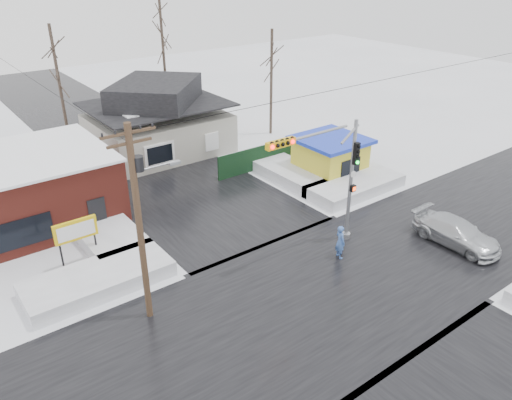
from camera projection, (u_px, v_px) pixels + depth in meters
ground at (333, 288)px, 24.21m from camera, size 120.00×120.00×0.00m
road_ns at (333, 288)px, 24.21m from camera, size 10.00×120.00×0.02m
road_ew at (333, 288)px, 24.21m from camera, size 120.00×10.00×0.02m
snowbank_nw at (98, 279)px, 24.21m from camera, size 7.00×3.00×0.80m
snowbank_ne at (355, 186)px, 33.88m from camera, size 7.00×3.00×0.80m
snowbank_nside_w at (100, 226)px, 28.86m from camera, size 3.00×8.00×0.80m
snowbank_nside_e at (285, 170)px, 36.39m from camera, size 3.00×8.00×0.80m
traffic_signal at (332, 171)px, 25.62m from camera, size 6.05×0.68×7.00m
utility_pole at (140, 215)px, 20.18m from camera, size 3.15×0.44×9.00m
brick_building at (3, 194)px, 28.83m from camera, size 12.20×8.20×4.12m
marquee_sign at (76, 231)px, 25.32m from camera, size 2.20×0.21×2.55m
house at (158, 120)px, 39.87m from camera, size 10.40×8.40×5.76m
kiosk at (330, 157)px, 35.82m from camera, size 4.60×4.60×2.88m
fence at (263, 157)px, 37.33m from camera, size 8.00×0.12×1.80m
tree_far_left at (54, 52)px, 37.13m from camera, size 3.00×3.00×10.00m
tree_far_mid at (161, 18)px, 43.23m from camera, size 3.00×3.00×12.00m
tree_far_right at (272, 52)px, 41.79m from camera, size 3.00×3.00×9.00m
pedestrian at (340, 242)px, 26.26m from camera, size 0.59×0.77×1.89m
car at (456, 233)px, 27.57m from camera, size 2.07×4.99×1.44m
shopping_bag at (340, 251)px, 26.89m from camera, size 0.29×0.14×0.35m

